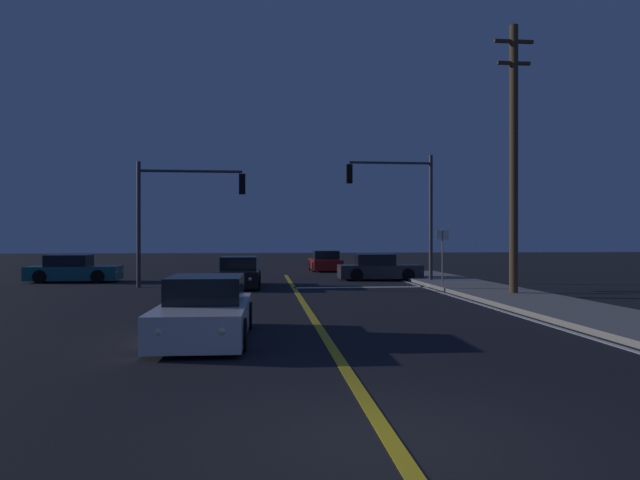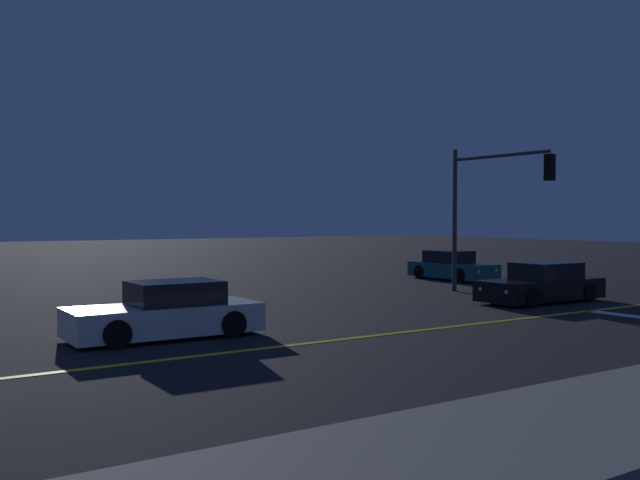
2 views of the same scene
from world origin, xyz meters
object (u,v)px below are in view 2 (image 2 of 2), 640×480
object	(u,v)px
car_lead_oncoming_white	(167,313)
traffic_signal_far_left	(488,194)
car_side_waiting_black	(542,285)
car_far_approaching_teal	(452,267)

from	to	relation	value
car_lead_oncoming_white	traffic_signal_far_left	size ratio (longest dim) A/B	0.83
car_side_waiting_black	traffic_signal_far_left	distance (m)	4.09
car_lead_oncoming_white	traffic_signal_far_left	xyz separation A→B (m)	(-2.42, 13.51, 3.15)
car_lead_oncoming_white	car_far_approaching_teal	world-z (taller)	same
car_side_waiting_black	traffic_signal_far_left	bearing A→B (deg)	-3.17
car_lead_oncoming_white	car_side_waiting_black	bearing A→B (deg)	-89.78
car_side_waiting_black	traffic_signal_far_left	size ratio (longest dim) A/B	0.85
car_far_approaching_teal	traffic_signal_far_left	size ratio (longest dim) A/B	0.79
car_lead_oncoming_white	traffic_signal_far_left	bearing A→B (deg)	-78.85
car_lead_oncoming_white	car_side_waiting_black	distance (m)	13.35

